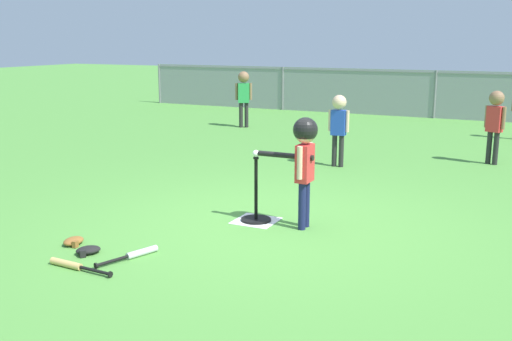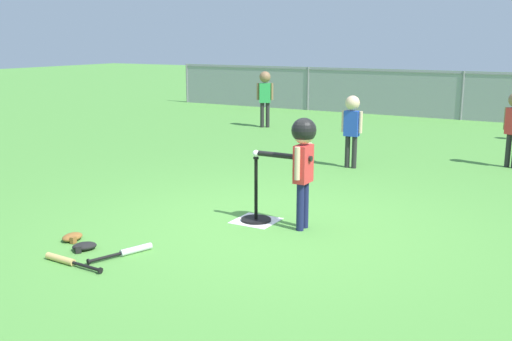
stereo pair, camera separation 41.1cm
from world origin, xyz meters
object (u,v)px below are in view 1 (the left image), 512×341
at_px(batter_child, 304,150).
at_px(fielder_deep_center, 244,92).
at_px(glove_by_plate, 88,250).
at_px(batting_tee, 256,211).
at_px(spare_bat_silver, 136,254).
at_px(spare_bat_wood, 72,265).
at_px(baseball_on_tee, 256,154).
at_px(fielder_deep_right, 495,117).
at_px(glove_near_bats, 74,241).
at_px(fielder_deep_left, 339,121).

xyz_separation_m(batter_child, fielder_deep_center, (-3.76, 6.03, -0.04)).
bearing_deg(batter_child, glove_by_plate, -133.23).
bearing_deg(batting_tee, spare_bat_silver, -108.70).
relative_size(spare_bat_silver, glove_by_plate, 2.24).
relative_size(batting_tee, spare_bat_wood, 1.05).
bearing_deg(batter_child, batting_tee, 179.62).
bearing_deg(batter_child, baseball_on_tee, 179.62).
bearing_deg(fielder_deep_center, fielder_deep_right, -19.01).
bearing_deg(glove_near_bats, baseball_on_tee, 49.54).
distance_m(baseball_on_tee, spare_bat_silver, 1.67).
bearing_deg(batting_tee, fielder_deep_center, 118.15).
bearing_deg(glove_near_bats, spare_bat_wood, -48.61).
bearing_deg(baseball_on_tee, glove_by_plate, -120.70).
distance_m(spare_bat_silver, glove_by_plate, 0.46).
height_order(fielder_deep_right, glove_by_plate, fielder_deep_right).
bearing_deg(glove_near_bats, fielder_deep_center, 105.07).
bearing_deg(fielder_deep_right, glove_by_plate, -116.70).
xyz_separation_m(batter_child, spare_bat_wood, (-1.35, -1.89, -0.78)).
xyz_separation_m(spare_bat_wood, glove_by_plate, (-0.12, 0.33, 0.01)).
bearing_deg(fielder_deep_center, batting_tee, -61.85).
distance_m(spare_bat_wood, glove_by_plate, 0.35).
bearing_deg(batter_child, fielder_deep_center, 121.95).
xyz_separation_m(batter_child, fielder_deep_right, (1.45, 4.24, -0.09)).
relative_size(batting_tee, spare_bat_silver, 1.14).
relative_size(fielder_deep_center, spare_bat_wood, 1.82).
bearing_deg(fielder_deep_center, spare_bat_wood, -73.03).
distance_m(batter_child, fielder_deep_right, 4.48).
height_order(batting_tee, batter_child, batter_child).
height_order(fielder_deep_center, glove_by_plate, fielder_deep_center).
bearing_deg(glove_by_plate, batting_tee, 59.30).
xyz_separation_m(fielder_deep_right, spare_bat_wood, (-2.80, -6.12, -0.70)).
relative_size(batting_tee, glove_near_bats, 3.00).
xyz_separation_m(baseball_on_tee, spare_bat_wood, (-0.81, -1.89, -0.70)).
xyz_separation_m(baseball_on_tee, glove_near_bats, (-1.22, -1.43, -0.70)).
distance_m(batting_tee, fielder_deep_right, 4.72).
height_order(fielder_deep_right, glove_near_bats, fielder_deep_right).
distance_m(batter_child, glove_by_plate, 2.27).
distance_m(fielder_deep_left, spare_bat_wood, 5.01).
xyz_separation_m(fielder_deep_left, spare_bat_wood, (-0.71, -4.91, -0.67)).
relative_size(batter_child, fielder_deep_left, 1.05).
bearing_deg(glove_by_plate, spare_bat_wood, -70.27).
xyz_separation_m(batter_child, fielder_deep_left, (-0.63, 3.03, -0.12)).
relative_size(batting_tee, fielder_deep_right, 0.61).
bearing_deg(spare_bat_wood, spare_bat_silver, 54.64).
relative_size(fielder_deep_right, spare_bat_wood, 1.70).
relative_size(spare_bat_silver, glove_near_bats, 2.63).
bearing_deg(fielder_deep_left, fielder_deep_center, 136.16).
height_order(fielder_deep_right, fielder_deep_left, fielder_deep_right).
bearing_deg(spare_bat_silver, fielder_deep_center, 110.13).
height_order(baseball_on_tee, glove_by_plate, baseball_on_tee).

